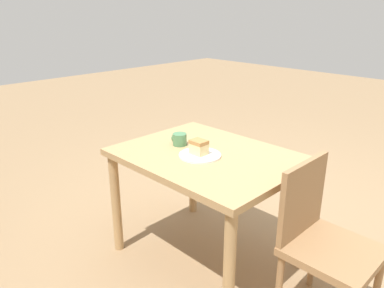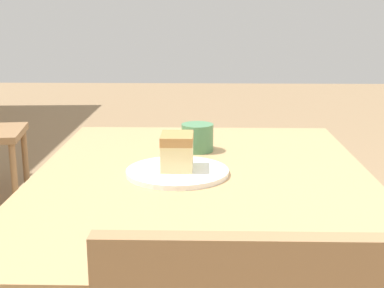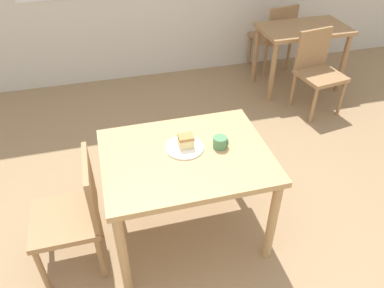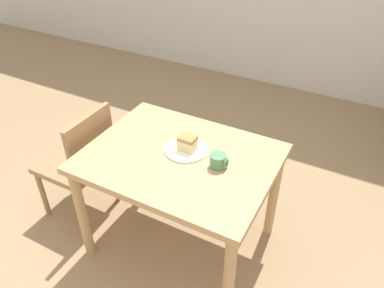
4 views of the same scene
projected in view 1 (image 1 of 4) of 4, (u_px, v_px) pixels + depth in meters
The scene contains 6 objects.
ground_plane at pixel (258, 232), 2.72m from camera, with size 14.00×14.00×0.00m, color #997A56.
dining_table_near at pixel (207, 169), 2.25m from camera, with size 1.05×0.81×0.72m.
chair_near_window at pixel (322, 238), 1.86m from camera, with size 0.41×0.41×0.83m.
plate at pixel (200, 155), 2.17m from camera, with size 0.25×0.25×0.01m.
cake_slice at pixel (199, 147), 2.16m from camera, with size 0.09×0.08×0.08m.
coffee_mug at pixel (179, 139), 2.34m from camera, with size 0.10×0.09×0.08m.
Camera 1 is at (-1.31, 1.99, 1.54)m, focal length 35.00 mm.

